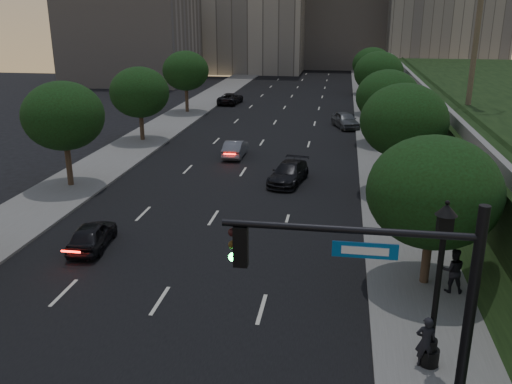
% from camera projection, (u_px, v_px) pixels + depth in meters
% --- Properties ---
extents(ground, '(160.00, 160.00, 0.00)m').
position_uv_depth(ground, '(106.00, 384.00, 16.34)').
color(ground, black).
rests_on(ground, ground).
extents(road_surface, '(16.00, 140.00, 0.02)m').
position_uv_depth(road_surface, '(258.00, 148.00, 44.44)').
color(road_surface, black).
rests_on(road_surface, ground).
extents(sidewalk_right, '(4.50, 140.00, 0.15)m').
position_uv_depth(sidewalk_right, '(386.00, 152.00, 42.89)').
color(sidewalk_right, slate).
rests_on(sidewalk_right, ground).
extents(sidewalk_left, '(4.50, 140.00, 0.15)m').
position_uv_depth(sidewalk_left, '(139.00, 143.00, 45.94)').
color(sidewalk_left, slate).
rests_on(sidewalk_left, ground).
extents(parapet_wall, '(0.35, 90.00, 0.70)m').
position_uv_depth(parapet_wall, '(438.00, 104.00, 39.17)').
color(parapet_wall, slate).
rests_on(parapet_wall, embankment).
extents(office_block_filler, '(18.00, 16.00, 14.00)m').
position_uv_depth(office_block_filler, '(132.00, 36.00, 83.56)').
color(office_block_filler, '#9F9892').
rests_on(office_block_filler, ground).
extents(tree_right_a, '(5.20, 5.20, 6.24)m').
position_uv_depth(tree_right_a, '(434.00, 192.00, 21.02)').
color(tree_right_a, '#38281C').
rests_on(tree_right_a, ground).
extents(tree_right_b, '(5.20, 5.20, 6.74)m').
position_uv_depth(tree_right_b, '(404.00, 121.00, 32.11)').
color(tree_right_b, '#38281C').
rests_on(tree_right_b, ground).
extents(tree_right_c, '(5.20, 5.20, 6.24)m').
position_uv_depth(tree_right_c, '(388.00, 97.00, 44.44)').
color(tree_right_c, '#38281C').
rests_on(tree_right_c, ground).
extents(tree_right_d, '(5.20, 5.20, 6.74)m').
position_uv_depth(tree_right_d, '(379.00, 73.00, 57.39)').
color(tree_right_d, '#38281C').
rests_on(tree_right_d, ground).
extents(tree_right_e, '(5.20, 5.20, 6.24)m').
position_uv_depth(tree_right_e, '(372.00, 64.00, 71.60)').
color(tree_right_e, '#38281C').
rests_on(tree_right_e, ground).
extents(tree_left_b, '(5.00, 5.00, 6.71)m').
position_uv_depth(tree_left_b, '(63.00, 116.00, 33.28)').
color(tree_left_b, '#38281C').
rests_on(tree_left_b, ground).
extents(tree_left_c, '(5.00, 5.00, 6.34)m').
position_uv_depth(tree_left_c, '(140.00, 92.00, 45.58)').
color(tree_left_c, '#38281C').
rests_on(tree_left_c, ground).
extents(tree_left_d, '(5.00, 5.00, 6.71)m').
position_uv_depth(tree_left_d, '(186.00, 71.00, 58.57)').
color(tree_left_d, '#38281C').
rests_on(tree_left_d, ground).
extents(traffic_signal_mast, '(5.68, 0.56, 7.00)m').
position_uv_depth(traffic_signal_mast, '(414.00, 343.00, 12.06)').
color(traffic_signal_mast, black).
rests_on(traffic_signal_mast, ground).
extents(street_lamp, '(0.64, 0.64, 5.62)m').
position_uv_depth(street_lamp, '(437.00, 294.00, 16.24)').
color(street_lamp, black).
rests_on(street_lamp, ground).
extents(sedan_near_left, '(1.96, 3.96, 1.30)m').
position_uv_depth(sedan_near_left, '(92.00, 235.00, 25.58)').
color(sedan_near_left, black).
rests_on(sedan_near_left, ground).
extents(sedan_mid_left, '(1.41, 4.00, 1.32)m').
position_uv_depth(sedan_mid_left, '(235.00, 148.00, 41.69)').
color(sedan_mid_left, slate).
rests_on(sedan_mid_left, ground).
extents(sedan_far_left, '(2.64, 4.97, 1.33)m').
position_uv_depth(sedan_far_left, '(230.00, 98.00, 65.52)').
color(sedan_far_left, black).
rests_on(sedan_far_left, ground).
extents(sedan_near_right, '(2.68, 4.90, 1.35)m').
position_uv_depth(sedan_near_right, '(289.00, 173.00, 35.28)').
color(sedan_near_right, black).
rests_on(sedan_near_right, ground).
extents(sedan_far_right, '(3.11, 4.83, 1.53)m').
position_uv_depth(sedan_far_right, '(345.00, 120.00, 52.09)').
color(sedan_far_right, '#535659').
rests_on(sedan_far_right, ground).
extents(pedestrian_a, '(0.65, 0.44, 1.72)m').
position_uv_depth(pedestrian_a, '(426.00, 342.00, 16.70)').
color(pedestrian_a, black).
rests_on(pedestrian_a, sidewalk_right).
extents(pedestrian_b, '(0.89, 0.70, 1.82)m').
position_uv_depth(pedestrian_b, '(453.00, 270.00, 21.19)').
color(pedestrian_b, black).
rests_on(pedestrian_b, sidewalk_right).
extents(pedestrian_c, '(1.06, 0.56, 1.71)m').
position_uv_depth(pedestrian_c, '(410.00, 215.00, 27.13)').
color(pedestrian_c, black).
rests_on(pedestrian_c, sidewalk_right).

